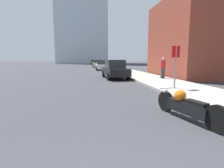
{
  "coord_description": "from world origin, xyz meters",
  "views": [
    {
      "loc": [
        0.3,
        -0.36,
        1.67
      ],
      "look_at": [
        1.19,
        5.83,
        0.8
      ],
      "focal_mm": 28.0,
      "sensor_mm": 36.0,
      "label": 1
    }
  ],
  "objects_px": {
    "parked_car_black": "(115,69)",
    "parked_car_green": "(95,63)",
    "parked_car_silver": "(97,63)",
    "motorcycle": "(186,106)",
    "stop_sign": "(176,60)",
    "pedestrian": "(163,68)",
    "parked_car_yellow": "(93,62)",
    "parked_car_white": "(101,65)"
  },
  "relations": [
    {
      "from": "motorcycle",
      "to": "parked_car_black",
      "type": "distance_m",
      "value": 11.06
    },
    {
      "from": "parked_car_black",
      "to": "parked_car_green",
      "type": "xyz_separation_m",
      "value": [
        0.03,
        36.34,
        -0.02
      ]
    },
    {
      "from": "parked_car_silver",
      "to": "parked_car_white",
      "type": "bearing_deg",
      "value": -87.47
    },
    {
      "from": "motorcycle",
      "to": "parked_car_green",
      "type": "relative_size",
      "value": 0.62
    },
    {
      "from": "parked_car_black",
      "to": "parked_car_yellow",
      "type": "bearing_deg",
      "value": 86.96
    },
    {
      "from": "pedestrian",
      "to": "parked_car_silver",
      "type": "bearing_deg",
      "value": 98.52
    },
    {
      "from": "stop_sign",
      "to": "parked_car_silver",
      "type": "bearing_deg",
      "value": 94.33
    },
    {
      "from": "parked_car_yellow",
      "to": "stop_sign",
      "type": "relative_size",
      "value": 2.06
    },
    {
      "from": "motorcycle",
      "to": "parked_car_white",
      "type": "height_order",
      "value": "parked_car_white"
    },
    {
      "from": "parked_car_yellow",
      "to": "stop_sign",
      "type": "distance_m",
      "value": 55.51
    },
    {
      "from": "parked_car_silver",
      "to": "motorcycle",
      "type": "bearing_deg",
      "value": -87.06
    },
    {
      "from": "parked_car_black",
      "to": "stop_sign",
      "type": "bearing_deg",
      "value": -75.56
    },
    {
      "from": "parked_car_silver",
      "to": "stop_sign",
      "type": "xyz_separation_m",
      "value": [
        2.33,
        -30.77,
        0.82
      ]
    },
    {
      "from": "parked_car_white",
      "to": "parked_car_yellow",
      "type": "relative_size",
      "value": 0.89
    },
    {
      "from": "parked_car_green",
      "to": "parked_car_yellow",
      "type": "xyz_separation_m",
      "value": [
        -0.2,
        12.35,
        0.01
      ]
    },
    {
      "from": "parked_car_silver",
      "to": "parked_car_green",
      "type": "bearing_deg",
      "value": 91.32
    },
    {
      "from": "motorcycle",
      "to": "stop_sign",
      "type": "distance_m",
      "value": 4.87
    },
    {
      "from": "motorcycle",
      "to": "stop_sign",
      "type": "bearing_deg",
      "value": 53.01
    },
    {
      "from": "parked_car_black",
      "to": "parked_car_green",
      "type": "bearing_deg",
      "value": 86.7
    },
    {
      "from": "parked_car_yellow",
      "to": "stop_sign",
      "type": "bearing_deg",
      "value": -89.7
    },
    {
      "from": "parked_car_silver",
      "to": "parked_car_green",
      "type": "relative_size",
      "value": 1.0
    },
    {
      "from": "pedestrian",
      "to": "parked_car_green",
      "type": "bearing_deg",
      "value": 95.49
    },
    {
      "from": "parked_car_black",
      "to": "parked_car_white",
      "type": "height_order",
      "value": "parked_car_black"
    },
    {
      "from": "parked_car_black",
      "to": "parked_car_silver",
      "type": "xyz_separation_m",
      "value": [
        -0.17,
        24.01,
        0.03
      ]
    },
    {
      "from": "motorcycle",
      "to": "parked_car_green",
      "type": "distance_m",
      "value": 47.39
    },
    {
      "from": "parked_car_yellow",
      "to": "pedestrian",
      "type": "height_order",
      "value": "pedestrian"
    },
    {
      "from": "parked_car_white",
      "to": "parked_car_green",
      "type": "bearing_deg",
      "value": 90.75
    },
    {
      "from": "motorcycle",
      "to": "pedestrian",
      "type": "height_order",
      "value": "pedestrian"
    },
    {
      "from": "parked_car_black",
      "to": "parked_car_yellow",
      "type": "relative_size",
      "value": 0.98
    },
    {
      "from": "motorcycle",
      "to": "parked_car_silver",
      "type": "relative_size",
      "value": 0.62
    },
    {
      "from": "parked_car_silver",
      "to": "parked_car_yellow",
      "type": "xyz_separation_m",
      "value": [
        -0.0,
        24.69,
        -0.03
      ]
    },
    {
      "from": "parked_car_silver",
      "to": "pedestrian",
      "type": "bearing_deg",
      "value": -79.23
    },
    {
      "from": "motorcycle",
      "to": "parked_car_white",
      "type": "distance_m",
      "value": 24.1
    },
    {
      "from": "parked_car_white",
      "to": "stop_sign",
      "type": "distance_m",
      "value": 19.95
    },
    {
      "from": "parked_car_black",
      "to": "stop_sign",
      "type": "relative_size",
      "value": 2.01
    },
    {
      "from": "parked_car_yellow",
      "to": "parked_car_green",
      "type": "bearing_deg",
      "value": -91.17
    },
    {
      "from": "parked_car_white",
      "to": "pedestrian",
      "type": "distance_m",
      "value": 15.38
    },
    {
      "from": "parked_car_black",
      "to": "stop_sign",
      "type": "height_order",
      "value": "stop_sign"
    },
    {
      "from": "motorcycle",
      "to": "parked_car_black",
      "type": "xyz_separation_m",
      "value": [
        -0.24,
        11.05,
        0.42
      ]
    },
    {
      "from": "parked_car_black",
      "to": "motorcycle",
      "type": "bearing_deg",
      "value": -91.99
    },
    {
      "from": "motorcycle",
      "to": "stop_sign",
      "type": "xyz_separation_m",
      "value": [
        1.91,
        4.29,
        1.27
      ]
    },
    {
      "from": "parked_car_white",
      "to": "parked_car_silver",
      "type": "distance_m",
      "value": 10.96
    }
  ]
}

